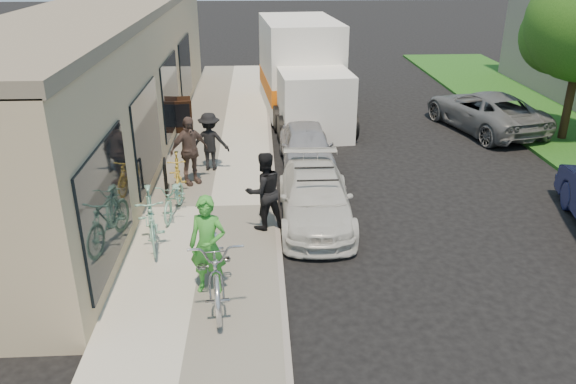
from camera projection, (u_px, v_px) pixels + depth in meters
name	position (u px, v px, depth m)	size (l,w,h in m)	color
ground	(305.00, 278.00, 10.60)	(120.00, 120.00, 0.00)	black
sidewalk	(210.00, 209.00, 13.22)	(3.00, 34.00, 0.15)	#BAB7A8
curb	(276.00, 208.00, 13.30)	(0.12, 34.00, 0.13)	gray
storefront	(110.00, 78.00, 16.80)	(3.60, 20.00, 4.22)	tan
bike_rack	(165.00, 174.00, 13.69)	(0.13, 0.60, 0.84)	black
sandwich_board	(181.00, 116.00, 18.19)	(0.78, 0.79, 1.12)	#32180D
sedan_white	(315.00, 198.00, 12.61)	(1.69, 3.95, 1.17)	silver
sedan_silver	(306.00, 146.00, 15.78)	(1.42, 3.53, 1.20)	#ABABB0
moving_truck	(302.00, 74.00, 20.40)	(3.08, 7.00, 3.36)	white
far_car_gray	(484.00, 111.00, 18.95)	(2.21, 4.78, 1.33)	#5B5E61
tandem_bike	(216.00, 261.00, 9.58)	(0.88, 2.52, 1.33)	silver
woman_rider	(208.00, 246.00, 9.58)	(0.66, 0.43, 1.81)	green
man_standing	(264.00, 191.00, 11.86)	(0.83, 0.65, 1.71)	black
cruiser_bike_a	(151.00, 218.00, 11.32)	(0.54, 1.90, 1.14)	#85C7AD
cruiser_bike_b	(174.00, 197.00, 12.63)	(0.55, 1.59, 0.83)	#85C7AD
cruiser_bike_c	(177.00, 172.00, 13.92)	(0.43, 1.52, 0.91)	gold
bystander_a	(210.00, 142.00, 15.07)	(1.02, 0.59, 1.59)	black
bystander_b	(189.00, 151.00, 14.12)	(1.03, 0.43, 1.77)	brown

